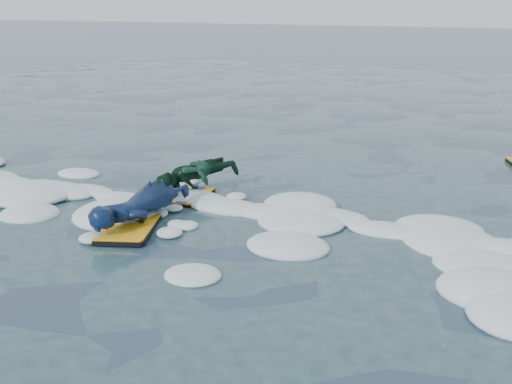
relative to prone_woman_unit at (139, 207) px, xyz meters
The scene contains 4 objects.
ground 1.28m from the prone_woman_unit, 27.18° to the right, with size 120.00×120.00×0.00m, color #1B2F41.
foam_band 1.24m from the prone_woman_unit, 22.10° to the left, with size 12.00×3.10×0.30m, color white, non-canonical shape.
prone_woman_unit is the anchor object (origin of this frame).
prone_child_unit 1.41m from the prone_woman_unit, 86.60° to the left, with size 1.14×1.44×0.51m.
Camera 1 is at (3.27, -5.95, 2.79)m, focal length 45.00 mm.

